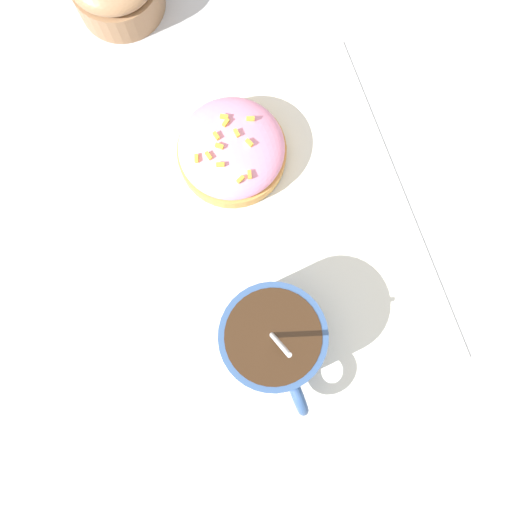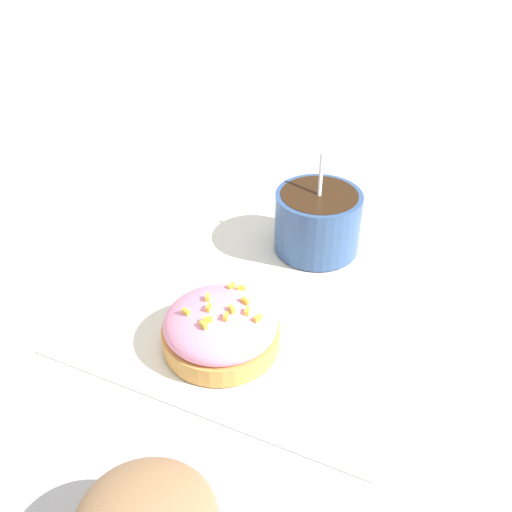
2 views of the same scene
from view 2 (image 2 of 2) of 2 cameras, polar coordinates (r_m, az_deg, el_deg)
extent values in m
plane|color=#B2B2B7|center=(0.57, 1.36, -3.37)|extent=(3.00, 3.00, 0.00)
cube|color=white|center=(0.57, 1.36, -3.26)|extent=(0.34, 0.32, 0.00)
cylinder|color=#335184|center=(0.61, 5.88, 3.28)|extent=(0.09, 0.09, 0.06)
cylinder|color=#331E0F|center=(0.60, 6.03, 5.40)|extent=(0.08, 0.08, 0.01)
torus|color=#335184|center=(0.65, 7.25, 5.49)|extent=(0.04, 0.01, 0.04)
ellipsoid|color=silver|center=(0.65, 5.90, 2.80)|extent=(0.03, 0.02, 0.01)
cylinder|color=silver|center=(0.59, 5.98, 4.89)|extent=(0.05, 0.02, 0.09)
cylinder|color=#D19347|center=(0.51, -3.15, -7.70)|extent=(0.10, 0.10, 0.02)
ellipsoid|color=pink|center=(0.50, -3.21, -6.47)|extent=(0.10, 0.10, 0.03)
cube|color=yellow|center=(0.50, -4.64, -3.97)|extent=(0.01, 0.01, 0.00)
cube|color=yellow|center=(0.47, -4.67, -6.70)|extent=(0.01, 0.01, 0.00)
cube|color=yellow|center=(0.49, -6.67, -5.29)|extent=(0.00, 0.01, 0.00)
cube|color=yellow|center=(0.48, -0.85, -5.26)|extent=(0.01, 0.01, 0.00)
cube|color=yellow|center=(0.49, -4.52, -4.93)|extent=(0.01, 0.00, 0.00)
cube|color=yellow|center=(0.48, 0.19, -5.95)|extent=(0.01, 0.00, 0.00)
cube|color=yellow|center=(0.48, -4.64, -6.05)|extent=(0.01, 0.01, 0.00)
cube|color=yellow|center=(0.48, -2.89, -5.77)|extent=(0.01, 0.01, 0.00)
cube|color=yellow|center=(0.51, -1.42, -3.06)|extent=(0.01, 0.01, 0.00)
cube|color=yellow|center=(0.51, -2.36, -2.87)|extent=(0.01, 0.00, 0.00)
cube|color=yellow|center=(0.48, -2.32, -5.08)|extent=(0.01, 0.01, 0.00)
cube|color=yellow|center=(0.49, -1.03, -4.29)|extent=(0.00, 0.01, 0.00)
camera|label=1|loc=(0.54, 14.10, 54.10)|focal=42.00mm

